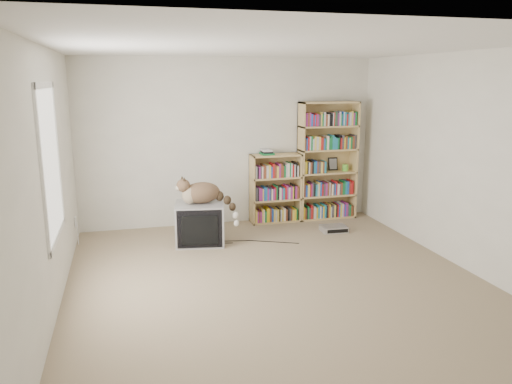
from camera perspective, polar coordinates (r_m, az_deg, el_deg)
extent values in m
cube|color=#9B8869|center=(5.56, 2.55, -10.37)|extent=(4.50, 5.00, 0.01)
cube|color=beige|center=(7.59, -3.03, 5.70)|extent=(4.50, 0.02, 2.50)
cube|color=beige|center=(2.98, 17.38, -6.12)|extent=(4.50, 0.02, 2.50)
cube|color=beige|center=(5.01, -22.66, 1.02)|extent=(0.02, 5.00, 2.50)
cube|color=beige|center=(6.25, 22.81, 3.18)|extent=(0.02, 5.00, 2.50)
cube|color=white|center=(5.12, 2.84, 16.29)|extent=(4.50, 5.00, 0.02)
cube|color=white|center=(5.18, -22.40, 3.09)|extent=(0.02, 1.22, 1.52)
cube|color=#979699|center=(6.81, -6.44, -3.55)|extent=(0.72, 0.67, 0.56)
cube|color=black|center=(6.55, -6.46, -4.22)|extent=(0.58, 0.12, 0.51)
cube|color=black|center=(6.54, -6.46, -4.36)|extent=(0.47, 0.09, 0.39)
cube|color=black|center=(6.94, -6.42, -3.34)|extent=(0.43, 0.37, 0.33)
ellipsoid|color=#332015|center=(6.73, -6.26, -0.08)|extent=(0.56, 0.42, 0.28)
ellipsoid|color=#332015|center=(6.77, -5.18, -0.07)|extent=(0.27, 0.29, 0.21)
ellipsoid|color=tan|center=(6.66, -7.61, -0.35)|extent=(0.23, 0.23, 0.23)
ellipsoid|color=#332015|center=(6.62, -8.31, 0.74)|extent=(0.21, 0.20, 0.17)
sphere|color=beige|center=(6.61, -8.89, 0.47)|extent=(0.08, 0.08, 0.07)
cone|color=black|center=(6.57, -8.20, 1.37)|extent=(0.08, 0.09, 0.09)
cone|color=black|center=(6.67, -8.44, 1.52)|extent=(0.08, 0.09, 0.09)
cube|color=tan|center=(7.78, 5.12, 3.41)|extent=(0.02, 0.30, 1.85)
cube|color=tan|center=(8.13, 11.09, 3.62)|extent=(0.02, 0.30, 1.85)
cube|color=tan|center=(8.07, 7.79, 3.68)|extent=(0.92, 0.03, 1.85)
cube|color=tan|center=(7.85, 8.39, 10.10)|extent=(0.92, 0.30, 0.02)
cube|color=tan|center=(8.14, 7.97, -2.81)|extent=(0.92, 0.30, 0.03)
cube|color=tan|center=(8.05, 8.05, -0.32)|extent=(0.92, 0.30, 0.03)
cube|color=tan|center=(7.98, 8.13, 2.23)|extent=(0.92, 0.30, 0.02)
cube|color=tan|center=(7.92, 8.21, 4.82)|extent=(0.92, 0.30, 0.02)
cube|color=tan|center=(7.88, 8.30, 7.45)|extent=(0.92, 0.30, 0.02)
cube|color=red|center=(8.11, 7.99, -2.08)|extent=(0.84, 0.24, 0.19)
cube|color=blue|center=(8.03, 8.07, 0.43)|extent=(0.84, 0.24, 0.19)
cube|color=#136D34|center=(7.96, 8.16, 2.99)|extent=(0.84, 0.24, 0.19)
cube|color=#F1DEC7|center=(7.90, 8.24, 5.60)|extent=(0.84, 0.24, 0.19)
cube|color=black|center=(7.87, 8.32, 8.23)|extent=(0.84, 0.24, 0.19)
cube|color=tan|center=(7.63, -0.45, 0.27)|extent=(0.03, 0.30, 1.06)
cube|color=tan|center=(7.84, 4.85, 0.58)|extent=(0.02, 0.30, 1.06)
cube|color=tan|center=(7.86, 1.94, 0.63)|extent=(0.77, 0.03, 1.06)
cube|color=tan|center=(7.63, 2.27, 4.23)|extent=(0.77, 0.30, 0.02)
cube|color=tan|center=(7.86, 2.20, -3.27)|extent=(0.77, 0.30, 0.03)
cube|color=tan|center=(7.77, 2.22, -0.82)|extent=(0.77, 0.30, 0.03)
cube|color=tan|center=(7.69, 2.25, 1.68)|extent=(0.77, 0.30, 0.02)
cube|color=red|center=(7.83, 2.21, -2.51)|extent=(0.69, 0.24, 0.19)
cube|color=blue|center=(7.74, 2.23, -0.05)|extent=(0.69, 0.24, 0.19)
cube|color=#136D34|center=(7.67, 2.25, 2.47)|extent=(0.69, 0.24, 0.19)
cube|color=red|center=(7.61, 1.21, 4.61)|extent=(0.19, 0.24, 0.08)
cylinder|color=#6BC939|center=(8.09, 10.14, 2.78)|extent=(0.10, 0.10, 0.11)
cube|color=black|center=(8.10, 8.77, 3.21)|extent=(0.16, 0.05, 0.21)
cube|color=silver|center=(7.42, 8.86, -4.16)|extent=(0.38, 0.28, 0.08)
cube|color=silver|center=(7.11, -19.94, -3.21)|extent=(0.01, 0.08, 0.13)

